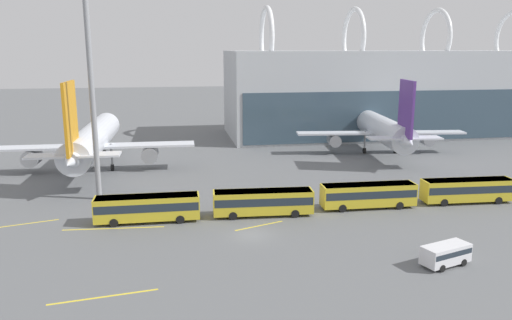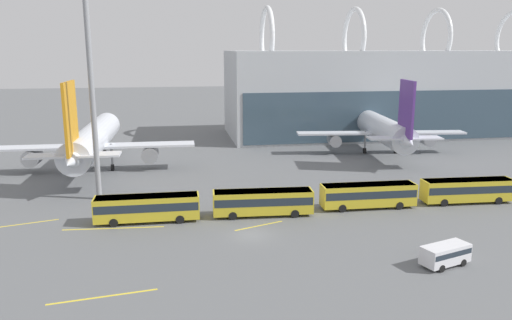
# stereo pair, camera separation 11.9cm
# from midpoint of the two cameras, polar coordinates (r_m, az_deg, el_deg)

# --- Properties ---
(ground_plane) EXTENTS (440.00, 440.00, 0.00)m
(ground_plane) POSITION_cam_midpoint_polar(r_m,az_deg,el_deg) (55.23, -0.51, -8.57)
(ground_plane) COLOR slate
(terminal_building) EXTENTS (118.14, 25.18, 29.25)m
(terminal_building) POSITION_cam_midpoint_polar(r_m,az_deg,el_deg) (133.56, 23.23, 7.33)
(terminal_building) COLOR #B2B7BC
(terminal_building) RESTS_ON ground_plane
(airliner_at_gate_near) EXTENTS (33.70, 38.40, 15.69)m
(airliner_at_gate_near) POSITION_cam_midpoint_polar(r_m,az_deg,el_deg) (86.90, -18.30, 2.12)
(airliner_at_gate_near) COLOR silver
(airliner_at_gate_near) RESTS_ON ground_plane
(airliner_at_gate_far) EXTENTS (32.72, 37.16, 14.94)m
(airliner_at_gate_far) POSITION_cam_midpoint_polar(r_m,az_deg,el_deg) (100.03, 13.96, 3.58)
(airliner_at_gate_far) COLOR silver
(airliner_at_gate_far) RESTS_ON ground_plane
(shuttle_bus_0) EXTENTS (12.13, 2.82, 3.14)m
(shuttle_bus_0) POSITION_cam_midpoint_polar(r_m,az_deg,el_deg) (60.04, -12.36, -5.23)
(shuttle_bus_0) COLOR gold
(shuttle_bus_0) RESTS_ON ground_plane
(shuttle_bus_1) EXTENTS (12.24, 3.35, 3.14)m
(shuttle_bus_1) POSITION_cam_midpoint_polar(r_m,az_deg,el_deg) (60.80, 0.76, -4.70)
(shuttle_bus_1) COLOR gold
(shuttle_bus_1) RESTS_ON ground_plane
(shuttle_bus_2) EXTENTS (12.16, 2.93, 3.14)m
(shuttle_bus_2) POSITION_cam_midpoint_polar(r_m,az_deg,el_deg) (65.26, 12.66, -3.80)
(shuttle_bus_2) COLOR gold
(shuttle_bus_2) RESTS_ON ground_plane
(shuttle_bus_3) EXTENTS (12.22, 3.20, 3.14)m
(shuttle_bus_3) POSITION_cam_midpoint_polar(r_m,az_deg,el_deg) (71.53, 22.97, -3.07)
(shuttle_bus_3) COLOR gold
(shuttle_bus_3) RESTS_ON ground_plane
(service_van_foreground) EXTENTS (5.20, 3.37, 2.02)m
(service_van_foreground) POSITION_cam_midpoint_polar(r_m,az_deg,el_deg) (50.77, 20.80, -9.93)
(service_van_foreground) COLOR silver
(service_van_foreground) RESTS_ON ground_plane
(floodlight_mast) EXTENTS (2.18, 2.18, 29.43)m
(floodlight_mast) POSITION_cam_midpoint_polar(r_m,az_deg,el_deg) (68.41, -18.42, 9.18)
(floodlight_mast) COLOR gray
(floodlight_mast) RESTS_ON ground_plane
(lane_stripe_0) EXTENTS (10.64, 3.21, 0.01)m
(lane_stripe_0) POSITION_cam_midpoint_polar(r_m,az_deg,el_deg) (64.51, -26.55, -6.78)
(lane_stripe_0) COLOR yellow
(lane_stripe_0) RESTS_ON ground_plane
(lane_stripe_1) EXTENTS (8.79, 1.50, 0.01)m
(lane_stripe_1) POSITION_cam_midpoint_polar(r_m,az_deg,el_deg) (44.34, -17.08, -14.73)
(lane_stripe_1) COLOR yellow
(lane_stripe_1) RESTS_ON ground_plane
(lane_stripe_4) EXTENTS (11.32, 1.00, 0.01)m
(lane_stripe_4) POSITION_cam_midpoint_polar(r_m,az_deg,el_deg) (59.40, -16.03, -7.52)
(lane_stripe_4) COLOR yellow
(lane_stripe_4) RESTS_ON ground_plane
(lane_stripe_5) EXTENTS (6.00, 2.45, 0.01)m
(lane_stripe_5) POSITION_cam_midpoint_polar(r_m,az_deg,el_deg) (57.95, 0.33, -7.52)
(lane_stripe_5) COLOR yellow
(lane_stripe_5) RESTS_ON ground_plane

